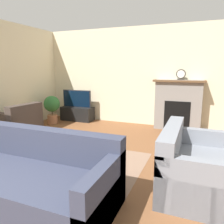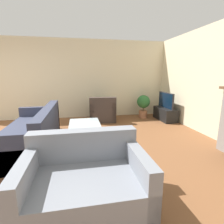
{
  "view_description": "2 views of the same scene",
  "coord_description": "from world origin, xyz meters",
  "px_view_note": "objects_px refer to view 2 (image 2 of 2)",
  "views": [
    {
      "loc": [
        1.83,
        -0.82,
        1.58
      ],
      "look_at": [
        0.46,
        2.64,
        0.83
      ],
      "focal_mm": 35.0,
      "sensor_mm": 36.0,
      "label": 1
    },
    {
      "loc": [
        3.72,
        2.03,
        1.52
      ],
      "look_at": [
        0.24,
        2.71,
        0.76
      ],
      "focal_mm": 28.0,
      "sensor_mm": 36.0,
      "label": 2
    }
  ],
  "objects_px": {
    "armchair_by_window": "(103,112)",
    "potted_plant": "(143,104)",
    "coffee_table": "(85,126)",
    "couch_sectional": "(32,134)",
    "couch_loveseat": "(86,183)",
    "tv": "(166,100)"
  },
  "relations": [
    {
      "from": "couch_sectional",
      "to": "armchair_by_window",
      "type": "height_order",
      "value": "same"
    },
    {
      "from": "armchair_by_window",
      "to": "potted_plant",
      "type": "bearing_deg",
      "value": -165.63
    },
    {
      "from": "couch_sectional",
      "to": "couch_loveseat",
      "type": "xyz_separation_m",
      "value": [
        1.97,
        1.04,
        0.01
      ]
    },
    {
      "from": "couch_sectional",
      "to": "armchair_by_window",
      "type": "bearing_deg",
      "value": 135.17
    },
    {
      "from": "tv",
      "to": "couch_sectional",
      "type": "distance_m",
      "value": 4.16
    },
    {
      "from": "couch_sectional",
      "to": "potted_plant",
      "type": "relative_size",
      "value": 2.95
    },
    {
      "from": "couch_sectional",
      "to": "couch_loveseat",
      "type": "relative_size",
      "value": 1.73
    },
    {
      "from": "couch_sectional",
      "to": "potted_plant",
      "type": "height_order",
      "value": "couch_sectional"
    },
    {
      "from": "tv",
      "to": "coffee_table",
      "type": "height_order",
      "value": "tv"
    },
    {
      "from": "armchair_by_window",
      "to": "couch_sectional",
      "type": "bearing_deg",
      "value": 52.13
    },
    {
      "from": "couch_loveseat",
      "to": "potted_plant",
      "type": "bearing_deg",
      "value": 60.71
    },
    {
      "from": "couch_loveseat",
      "to": "coffee_table",
      "type": "distance_m",
      "value": 1.92
    },
    {
      "from": "couch_sectional",
      "to": "armchair_by_window",
      "type": "xyz_separation_m",
      "value": [
        -1.79,
        1.78,
        0.02
      ]
    },
    {
      "from": "couch_sectional",
      "to": "coffee_table",
      "type": "height_order",
      "value": "couch_sectional"
    },
    {
      "from": "couch_loveseat",
      "to": "potted_plant",
      "type": "relative_size",
      "value": 1.71
    },
    {
      "from": "tv",
      "to": "couch_sectional",
      "type": "relative_size",
      "value": 0.39
    },
    {
      "from": "potted_plant",
      "to": "coffee_table",
      "type": "bearing_deg",
      "value": -46.45
    },
    {
      "from": "armchair_by_window",
      "to": "coffee_table",
      "type": "distance_m",
      "value": 1.97
    },
    {
      "from": "couch_loveseat",
      "to": "armchair_by_window",
      "type": "bearing_deg",
      "value": 78.96
    },
    {
      "from": "armchair_by_window",
      "to": "potted_plant",
      "type": "distance_m",
      "value": 1.51
    },
    {
      "from": "tv",
      "to": "potted_plant",
      "type": "height_order",
      "value": "tv"
    },
    {
      "from": "coffee_table",
      "to": "potted_plant",
      "type": "height_order",
      "value": "potted_plant"
    }
  ]
}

